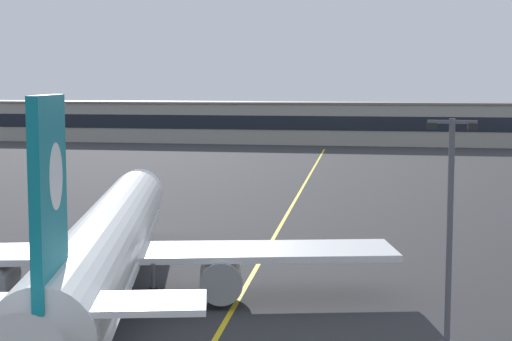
# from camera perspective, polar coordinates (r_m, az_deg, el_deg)

# --- Properties ---
(taxiway_centreline) EXTENTS (12.26, 179.62, 0.01)m
(taxiway_centreline) POSITION_cam_1_polar(r_m,az_deg,el_deg) (63.67, 1.15, -4.85)
(taxiway_centreline) COLOR yellow
(taxiway_centreline) RESTS_ON ground
(airliner_foreground) EXTENTS (32.19, 40.91, 11.65)m
(airliner_foreground) POSITION_cam_1_polar(r_m,az_deg,el_deg) (45.68, -10.32, -4.99)
(airliner_foreground) COLOR white
(airliner_foreground) RESTS_ON ground
(apron_lamp_post) EXTENTS (2.24, 0.90, 10.48)m
(apron_lamp_post) POSITION_cam_1_polar(r_m,az_deg,el_deg) (38.43, 13.35, -3.86)
(apron_lamp_post) COLOR #515156
(apron_lamp_post) RESTS_ON ground
(safety_cone_by_nose_gear) EXTENTS (0.44, 0.44, 0.55)m
(safety_cone_by_nose_gear) POSITION_cam_1_polar(r_m,az_deg,el_deg) (61.21, -4.38, -5.07)
(safety_cone_by_nose_gear) COLOR orange
(safety_cone_by_nose_gear) RESTS_ON ground
(terminal_building) EXTENTS (165.12, 12.40, 8.46)m
(terminal_building) POSITION_cam_1_polar(r_m,az_deg,el_deg) (166.61, 7.14, 3.30)
(terminal_building) COLOR #9E998E
(terminal_building) RESTS_ON ground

